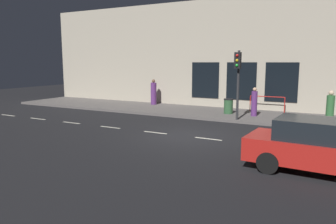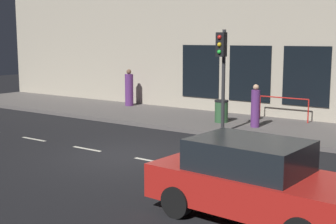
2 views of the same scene
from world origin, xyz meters
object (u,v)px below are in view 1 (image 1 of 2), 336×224
Objects in this scene: pedestrian_0 at (154,93)px; pedestrian_2 at (254,103)px; trash_bin at (228,106)px; pedestrian_1 at (330,109)px; parked_car_0 at (320,146)px; traffic_light at (238,71)px.

pedestrian_0 reaches higher than pedestrian_2.
trash_bin is at bearing -37.81° from pedestrian_0.
trash_bin is (-1.54, -6.13, -0.39)m from pedestrian_0.
pedestrian_1 is 4.06m from pedestrian_2.
pedestrian_1 reaches higher than parked_car_0.
pedestrian_2 reaches higher than parked_car_0.
pedestrian_1 reaches higher than trash_bin.
parked_car_0 is 7.29m from pedestrian_1.
pedestrian_2 reaches higher than trash_bin.
pedestrian_1 is 1.91× the size of trash_bin.
trash_bin is (8.54, 5.44, -0.19)m from parked_car_0.
traffic_light is 0.86× the size of parked_car_0.
parked_car_0 is 2.49× the size of pedestrian_1.
pedestrian_0 is at bearing 64.14° from traffic_light.
parked_car_0 is (-6.60, -4.38, -1.94)m from traffic_light.
pedestrian_2 is at bearing -16.38° from traffic_light.
pedestrian_0 is 11.95m from pedestrian_1.
traffic_light is 2.23× the size of pedestrian_2.
trash_bin is (1.26, 5.49, -0.34)m from pedestrian_1.
traffic_light is at bearing 29.66° from pedestrian_2.
pedestrian_1 is 5.64m from trash_bin.
parked_car_0 is at bearing 70.90° from pedestrian_2.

